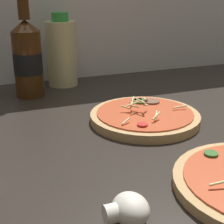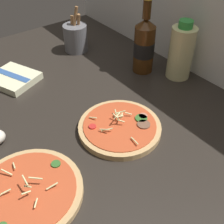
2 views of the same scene
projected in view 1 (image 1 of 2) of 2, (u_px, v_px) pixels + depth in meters
counter_slab at (166, 134)px, 69.22cm from camera, size 160.00×90.00×2.50cm
pizza_far at (145, 116)px, 72.21cm from camera, size 23.00×23.00×5.26cm
beer_bottle at (28, 58)px, 85.68cm from camera, size 7.24×7.24×26.12cm
oil_bottle at (62, 53)px, 95.76cm from camera, size 8.34×8.34×20.18cm
mushroom_right at (128, 210)px, 41.01cm from camera, size 5.56×5.30×3.71cm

